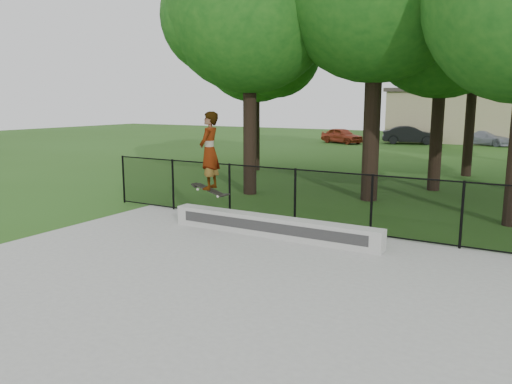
{
  "coord_description": "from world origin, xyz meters",
  "views": [
    {
      "loc": [
        3.44,
        -5.43,
        3.23
      ],
      "look_at": [
        -2.17,
        4.2,
        1.2
      ],
      "focal_mm": 35.0,
      "sensor_mm": 36.0,
      "label": 1
    }
  ],
  "objects_px": {
    "car_a": "(342,136)",
    "skater_airborne": "(209,152)",
    "car_b": "(410,135)",
    "car_c": "(485,138)",
    "grind_ledge": "(272,226)"
  },
  "relations": [
    {
      "from": "grind_ledge",
      "to": "car_a",
      "type": "distance_m",
      "value": 28.33
    },
    {
      "from": "grind_ledge",
      "to": "car_c",
      "type": "xyz_separation_m",
      "value": [
        1.48,
        30.63,
        0.26
      ]
    },
    {
      "from": "car_a",
      "to": "car_b",
      "type": "bearing_deg",
      "value": -45.45
    },
    {
      "from": "skater_airborne",
      "to": "car_b",
      "type": "bearing_deg",
      "value": 94.01
    },
    {
      "from": "car_a",
      "to": "skater_airborne",
      "type": "distance_m",
      "value": 28.19
    },
    {
      "from": "grind_ledge",
      "to": "car_a",
      "type": "xyz_separation_m",
      "value": [
        -8.41,
        27.05,
        0.3
      ]
    },
    {
      "from": "car_a",
      "to": "skater_airborne",
      "type": "height_order",
      "value": "skater_airborne"
    },
    {
      "from": "car_a",
      "to": "car_b",
      "type": "relative_size",
      "value": 0.94
    },
    {
      "from": "car_b",
      "to": "car_c",
      "type": "relative_size",
      "value": 1.05
    },
    {
      "from": "car_a",
      "to": "skater_airborne",
      "type": "bearing_deg",
      "value": -144.35
    },
    {
      "from": "car_b",
      "to": "skater_airborne",
      "type": "relative_size",
      "value": 1.8
    },
    {
      "from": "car_a",
      "to": "car_b",
      "type": "distance_m",
      "value": 5.18
    },
    {
      "from": "car_b",
      "to": "grind_ledge",
      "type": "bearing_deg",
      "value": 170.97
    },
    {
      "from": "skater_airborne",
      "to": "car_c",
      "type": "bearing_deg",
      "value": 84.33
    },
    {
      "from": "grind_ledge",
      "to": "skater_airborne",
      "type": "bearing_deg",
      "value": -170.48
    }
  ]
}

